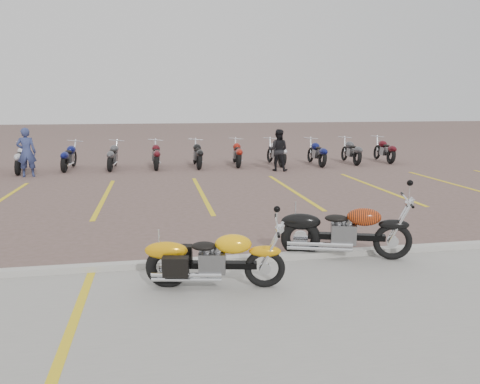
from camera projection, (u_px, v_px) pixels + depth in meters
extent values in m
plane|color=brown|center=(221.00, 231.00, 9.57)|extent=(100.00, 100.00, 0.00)
cube|color=#9E9B93|center=(278.00, 337.00, 5.22)|extent=(60.00, 5.00, 0.01)
cube|color=#ADAAA3|center=(238.00, 260.00, 7.62)|extent=(60.00, 0.18, 0.12)
cube|color=gold|center=(61.00, 356.00, 4.81)|extent=(0.12, 5.00, 0.00)
torus|color=black|center=(265.00, 269.00, 6.56)|extent=(0.58, 0.21, 0.57)
torus|color=black|center=(168.00, 268.00, 6.59)|extent=(0.63, 0.27, 0.61)
cube|color=black|center=(216.00, 265.00, 6.56)|extent=(1.15, 0.33, 0.09)
cube|color=slate|center=(213.00, 261.00, 6.55)|extent=(0.42, 0.33, 0.30)
ellipsoid|color=#FFB50D|center=(233.00, 243.00, 6.50)|extent=(0.56, 0.38, 0.26)
ellipsoid|color=black|center=(204.00, 246.00, 6.51)|extent=(0.38, 0.29, 0.11)
torus|color=black|center=(392.00, 243.00, 7.70)|extent=(0.63, 0.30, 0.63)
torus|color=black|center=(300.00, 239.00, 7.90)|extent=(0.69, 0.36, 0.67)
cube|color=black|center=(346.00, 237.00, 7.79)|extent=(1.23, 0.50, 0.10)
cube|color=slate|center=(343.00, 234.00, 7.78)|extent=(0.48, 0.40, 0.33)
ellipsoid|color=black|center=(364.00, 218.00, 7.68)|extent=(0.63, 0.47, 0.29)
ellipsoid|color=black|center=(336.00, 219.00, 7.75)|extent=(0.44, 0.36, 0.12)
imported|color=navy|center=(26.00, 152.00, 16.29)|extent=(0.66, 0.46, 1.73)
imported|color=black|center=(278.00, 150.00, 17.76)|extent=(0.95, 0.86, 1.58)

